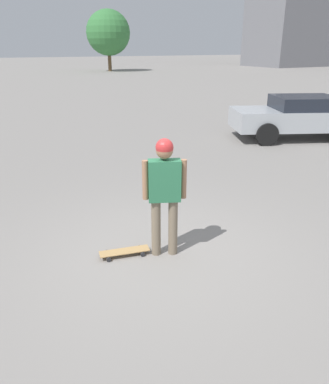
# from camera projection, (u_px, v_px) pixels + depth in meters

# --- Properties ---
(ground_plane) EXTENTS (220.00, 220.00, 0.00)m
(ground_plane) POSITION_uv_depth(u_px,v_px,m) (164.00, 253.00, 5.76)
(ground_plane) COLOR gray
(person) EXTENTS (0.59, 0.36, 1.80)m
(person) POSITION_uv_depth(u_px,v_px,m) (164.00, 186.00, 5.36)
(person) COLOR #7A6B56
(person) RESTS_ON ground_plane
(skateboard) EXTENTS (0.78, 0.36, 0.08)m
(skateboard) POSITION_uv_depth(u_px,v_px,m) (125.00, 252.00, 5.67)
(skateboard) COLOR tan
(skateboard) RESTS_ON ground_plane
(car_parked_near) EXTENTS (4.82, 3.43, 1.42)m
(car_parked_near) POSITION_uv_depth(u_px,v_px,m) (300.00, 116.00, 12.63)
(car_parked_near) COLOR #ADB2B7
(car_parked_near) RESTS_ON ground_plane
(tree_distant) EXTENTS (5.32, 5.32, 7.14)m
(tree_distant) POSITION_uv_depth(u_px,v_px,m) (108.00, 33.00, 45.42)
(tree_distant) COLOR brown
(tree_distant) RESTS_ON ground_plane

